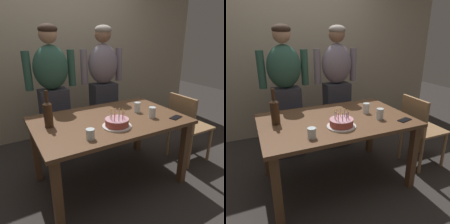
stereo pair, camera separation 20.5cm
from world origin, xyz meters
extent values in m
plane|color=#332D2B|center=(0.00, 0.00, 0.00)|extent=(10.00, 10.00, 0.00)
cube|color=tan|center=(0.00, 1.55, 1.30)|extent=(5.20, 0.10, 2.60)
cube|color=brown|center=(0.00, 0.00, 0.72)|extent=(1.50, 0.96, 0.03)
cube|color=brown|center=(-0.68, -0.41, 0.35)|extent=(0.07, 0.07, 0.70)
cube|color=brown|center=(0.68, -0.41, 0.35)|extent=(0.07, 0.07, 0.70)
cube|color=brown|center=(-0.68, 0.41, 0.35)|extent=(0.07, 0.07, 0.70)
cube|color=brown|center=(0.68, 0.41, 0.35)|extent=(0.07, 0.07, 0.70)
cylinder|color=white|center=(-0.04, -0.21, 0.75)|extent=(0.27, 0.27, 0.01)
cylinder|color=#B24C42|center=(-0.04, -0.21, 0.78)|extent=(0.22, 0.22, 0.06)
cylinder|color=#D18E9E|center=(-0.04, -0.21, 0.82)|extent=(0.22, 0.22, 0.01)
cylinder|color=pink|center=(-0.01, -0.27, 0.85)|extent=(0.01, 0.01, 0.07)
sphere|color=#F9C64C|center=(-0.01, -0.27, 0.90)|extent=(0.01, 0.01, 0.01)
cylinder|color=pink|center=(0.02, -0.25, 0.85)|extent=(0.01, 0.01, 0.07)
sphere|color=#F9C64C|center=(0.02, -0.25, 0.90)|extent=(0.01, 0.01, 0.01)
cylinder|color=#93B7DB|center=(0.03, -0.21, 0.85)|extent=(0.01, 0.01, 0.07)
sphere|color=#F9C64C|center=(0.03, -0.21, 0.90)|extent=(0.01, 0.01, 0.01)
cylinder|color=pink|center=(0.01, -0.17, 0.85)|extent=(0.01, 0.01, 0.07)
sphere|color=#F9C64C|center=(0.01, -0.17, 0.90)|extent=(0.01, 0.01, 0.01)
cylinder|color=#EAB266|center=(-0.02, -0.15, 0.85)|extent=(0.01, 0.01, 0.07)
sphere|color=#F9C64C|center=(-0.02, -0.15, 0.90)|extent=(0.01, 0.01, 0.01)
cylinder|color=pink|center=(-0.06, -0.16, 0.85)|extent=(0.01, 0.01, 0.07)
sphere|color=#F9C64C|center=(-0.06, -0.16, 0.90)|extent=(0.01, 0.01, 0.01)
cylinder|color=beige|center=(-0.09, -0.18, 0.85)|extent=(0.01, 0.01, 0.07)
sphere|color=#F9C64C|center=(-0.09, -0.18, 0.90)|extent=(0.01, 0.01, 0.01)
cylinder|color=beige|center=(-0.10, -0.22, 0.85)|extent=(0.01, 0.01, 0.07)
sphere|color=#F9C64C|center=(-0.10, -0.22, 0.90)|extent=(0.01, 0.01, 0.01)
cylinder|color=pink|center=(-0.08, -0.25, 0.85)|extent=(0.01, 0.01, 0.07)
sphere|color=#F9C64C|center=(-0.08, -0.25, 0.90)|extent=(0.01, 0.01, 0.01)
cylinder|color=#93B7DB|center=(-0.05, -0.27, 0.85)|extent=(0.01, 0.01, 0.07)
sphere|color=#F9C64C|center=(-0.05, -0.27, 0.90)|extent=(0.01, 0.01, 0.01)
cylinder|color=silver|center=(0.36, 0.02, 0.80)|extent=(0.07, 0.07, 0.11)
cylinder|color=silver|center=(0.40, -0.19, 0.80)|extent=(0.07, 0.07, 0.11)
cylinder|color=silver|center=(-0.35, -0.32, 0.78)|extent=(0.07, 0.07, 0.09)
cylinder|color=#382314|center=(-0.58, 0.10, 0.85)|extent=(0.08, 0.08, 0.22)
cone|color=#382314|center=(-0.58, 0.10, 0.97)|extent=(0.08, 0.08, 0.03)
cylinder|color=#382314|center=(-0.58, 0.10, 1.03)|extent=(0.03, 0.03, 0.10)
cube|color=black|center=(0.60, -0.32, 0.74)|extent=(0.16, 0.11, 0.01)
cube|color=#33333D|center=(-0.34, 0.78, 0.46)|extent=(0.34, 0.23, 0.92)
ellipsoid|color=#2D5647|center=(-0.34, 0.78, 1.18)|extent=(0.41, 0.27, 0.52)
sphere|color=tan|center=(-0.34, 0.78, 1.55)|extent=(0.21, 0.21, 0.21)
ellipsoid|color=#38281E|center=(-0.34, 0.77, 1.60)|extent=(0.21, 0.21, 0.12)
cylinder|color=#2D5647|center=(-0.08, 0.81, 1.15)|extent=(0.09, 0.09, 0.44)
cylinder|color=#2D5647|center=(-0.60, 0.81, 1.15)|extent=(0.09, 0.09, 0.44)
cube|color=#33333D|center=(0.35, 0.78, 0.46)|extent=(0.34, 0.23, 0.92)
ellipsoid|color=slate|center=(0.35, 0.78, 1.18)|extent=(0.41, 0.27, 0.52)
sphere|color=#936B51|center=(0.35, 0.78, 1.55)|extent=(0.21, 0.21, 0.21)
ellipsoid|color=gray|center=(0.35, 0.77, 1.60)|extent=(0.21, 0.21, 0.12)
cylinder|color=slate|center=(0.61, 0.81, 1.15)|extent=(0.09, 0.09, 0.44)
cylinder|color=slate|center=(0.09, 0.81, 1.15)|extent=(0.09, 0.09, 0.44)
cube|color=#A37A51|center=(1.12, -0.10, 0.46)|extent=(0.42, 0.42, 0.02)
cube|color=#A37A51|center=(0.93, -0.10, 0.67)|extent=(0.04, 0.40, 0.40)
cylinder|color=#A37A51|center=(1.30, -0.28, 0.23)|extent=(0.04, 0.04, 0.45)
cylinder|color=#A37A51|center=(1.30, 0.08, 0.23)|extent=(0.04, 0.04, 0.45)
cylinder|color=#A37A51|center=(0.94, -0.28, 0.23)|extent=(0.04, 0.04, 0.45)
cylinder|color=#A37A51|center=(0.94, 0.08, 0.23)|extent=(0.04, 0.04, 0.45)
camera|label=1|loc=(-0.97, -1.76, 1.53)|focal=34.29mm
camera|label=2|loc=(-0.79, -1.85, 1.53)|focal=34.29mm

